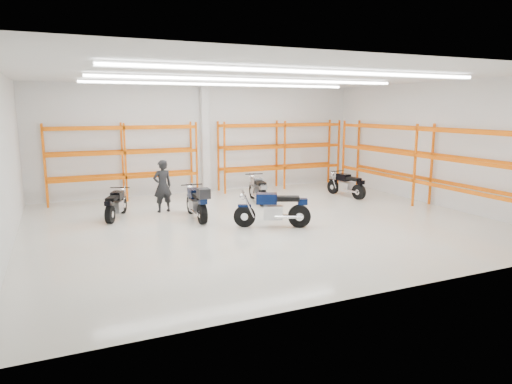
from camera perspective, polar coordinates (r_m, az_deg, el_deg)
name	(u,v)px	position (r m, az deg, el deg)	size (l,w,h in m)	color
ground	(262,222)	(14.40, 0.77, -3.82)	(14.00, 14.00, 0.00)	silver
room_shell	(262,117)	(13.98, 0.76, 9.36)	(14.02, 12.02, 4.51)	silver
motorcycle_main	(276,210)	(13.72, 2.47, -2.24)	(2.18, 1.17, 1.14)	black
motorcycle_back_a	(116,205)	(15.45, -17.15, -1.61)	(0.97, 1.82, 0.95)	black
motorcycle_back_b	(197,203)	(14.73, -7.34, -1.37)	(0.72, 2.24, 1.15)	black
motorcycle_back_c	(258,190)	(17.27, 0.25, 0.24)	(0.75, 2.11, 1.04)	black
motorcycle_back_d	(347,185)	(18.76, 11.35, 0.81)	(0.69, 2.04, 1.01)	black
standing_man	(163,186)	(16.01, -11.60, 0.74)	(0.66, 0.43, 1.81)	black
structural_column	(205,139)	(19.44, -6.39, 6.56)	(0.32, 0.32, 4.50)	white
pallet_racking_back_left	(124,154)	(18.41, -16.21, 4.54)	(5.67, 0.87, 3.00)	#FF5100
pallet_racking_back_right	(281,148)	(20.44, 3.10, 5.49)	(5.67, 0.87, 3.00)	#FF5100
pallet_racking_side	(424,156)	(17.74, 20.25, 4.20)	(0.87, 9.07, 3.00)	#FF5100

